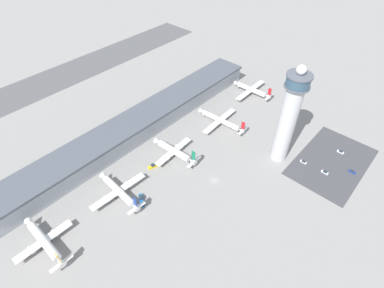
% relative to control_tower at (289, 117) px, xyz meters
% --- Properties ---
extents(ground_plane, '(1000.00, 1000.00, 0.00)m').
position_rel_control_tower_xyz_m(ground_plane, '(-45.52, 18.37, -33.98)').
color(ground_plane, gray).
extents(terminal_building, '(218.06, 25.00, 14.60)m').
position_rel_control_tower_xyz_m(terminal_building, '(-45.52, 88.37, -26.58)').
color(terminal_building, '#A3A8B2').
rests_on(terminal_building, ground).
extents(runway_strip, '(327.09, 44.00, 0.01)m').
position_rel_control_tower_xyz_m(runway_strip, '(-45.52, 205.37, -33.98)').
color(runway_strip, '#515154').
rests_on(runway_strip, ground).
extents(control_tower, '(14.54, 14.54, 67.90)m').
position_rel_control_tower_xyz_m(control_tower, '(0.00, 0.00, 0.00)').
color(control_tower, '#BCBCC1').
rests_on(control_tower, ground).
extents(parking_lot_surface, '(64.00, 40.00, 0.01)m').
position_rel_control_tower_xyz_m(parking_lot_surface, '(19.77, -29.44, -33.98)').
color(parking_lot_surface, '#424247').
rests_on(parking_lot_surface, ground).
extents(airplane_gate_alpha, '(30.68, 36.39, 13.48)m').
position_rel_control_tower_xyz_m(airplane_gate_alpha, '(-137.76, 55.36, -29.55)').
color(airplane_gate_alpha, white).
rests_on(airplane_gate_alpha, ground).
extents(airplane_gate_bravo, '(36.93, 35.98, 13.28)m').
position_rel_control_tower_xyz_m(airplane_gate_bravo, '(-92.37, 52.78, -29.46)').
color(airplane_gate_bravo, white).
rests_on(airplane_gate_bravo, ground).
extents(airplane_gate_charlie, '(32.78, 35.35, 13.75)m').
position_rel_control_tower_xyz_m(airplane_gate_charlie, '(-46.22, 52.64, -29.86)').
color(airplane_gate_charlie, white).
rests_on(airplane_gate_charlie, ground).
extents(airplane_gate_delta, '(37.22, 40.77, 11.92)m').
position_rel_control_tower_xyz_m(airplane_gate_delta, '(1.09, 50.12, -30.03)').
color(airplane_gate_delta, white).
rests_on(airplane_gate_delta, ground).
extents(airplane_gate_echo, '(38.95, 35.51, 12.79)m').
position_rel_control_tower_xyz_m(airplane_gate_echo, '(51.76, 56.28, -29.46)').
color(airplane_gate_echo, white).
rests_on(airplane_gate_echo, ground).
extents(service_truck_catering, '(8.61, 4.65, 2.48)m').
position_rel_control_tower_xyz_m(service_truck_catering, '(-62.60, 55.34, -33.12)').
color(service_truck_catering, black).
rests_on(service_truck_catering, ground).
extents(service_truck_fuel, '(6.60, 8.37, 3.16)m').
position_rel_control_tower_xyz_m(service_truck_fuel, '(-86.25, 40.63, -32.88)').
color(service_truck_fuel, black).
rests_on(service_truck_fuel, ground).
extents(car_maroon_suv, '(1.83, 4.56, 1.45)m').
position_rel_control_tower_xyz_m(car_maroon_suv, '(7.06, -30.02, -33.42)').
color(car_maroon_suv, black).
rests_on(car_maroon_suv, ground).
extents(car_black_suv, '(1.86, 4.55, 1.58)m').
position_rel_control_tower_xyz_m(car_black_suv, '(32.37, -30.04, -33.36)').
color(car_black_suv, black).
rests_on(car_black_suv, ground).
extents(car_green_van, '(1.81, 4.34, 1.44)m').
position_rel_control_tower_xyz_m(car_green_van, '(6.45, -15.54, -33.42)').
color(car_green_van, black).
rests_on(car_green_van, ground).
extents(car_blue_compact, '(1.92, 4.66, 1.47)m').
position_rel_control_tower_xyz_m(car_blue_compact, '(19.18, -42.88, -33.41)').
color(car_blue_compact, black).
rests_on(car_blue_compact, ground).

